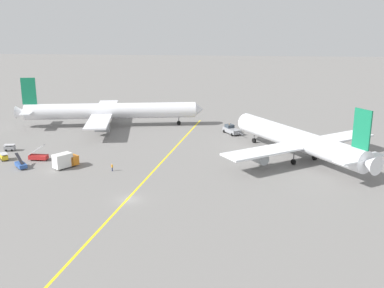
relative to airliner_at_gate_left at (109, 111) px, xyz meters
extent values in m
plane|color=slate|center=(18.90, -59.05, -4.84)|extent=(600.00, 600.00, 0.00)
cube|color=yellow|center=(19.87, -49.05, -4.83)|extent=(17.18, 118.90, 0.01)
cylinder|color=silver|center=(0.60, 0.09, 0.10)|extent=(53.60, 13.04, 4.87)
cone|color=silver|center=(28.21, 4.39, 0.10)|extent=(3.46, 4.86, 4.48)
cone|color=silver|center=(-26.81, -4.17, 0.10)|extent=(4.16, 4.40, 3.90)
cube|color=silver|center=(-2.04, -0.32, -0.63)|extent=(12.78, 42.43, 0.44)
cube|color=silver|center=(-24.34, -3.79, 0.58)|extent=(5.16, 13.34, 0.28)
cube|color=#14724C|center=(-24.04, -3.74, 6.67)|extent=(4.40, 1.03, 8.28)
cylinder|color=#999EA3|center=(0.75, -11.77, -2.43)|extent=(4.55, 3.22, 2.60)
cylinder|color=#999EA3|center=(-2.86, 11.44, -2.43)|extent=(4.55, 3.22, 2.60)
cylinder|color=slate|center=(-3.55, 2.89, -3.14)|extent=(0.28, 0.28, 2.09)
cylinder|color=black|center=(-3.55, 2.89, -4.19)|extent=(1.37, 0.74, 1.30)
cylinder|color=slate|center=(-2.51, -3.83, -3.14)|extent=(0.28, 0.28, 2.09)
cylinder|color=black|center=(-2.51, -3.83, -4.19)|extent=(1.37, 0.74, 1.30)
cylinder|color=slate|center=(21.74, 3.38, -3.14)|extent=(0.28, 0.28, 2.09)
cylinder|color=black|center=(21.74, 3.38, -4.19)|extent=(1.37, 0.74, 1.30)
cylinder|color=white|center=(54.60, -29.85, 0.21)|extent=(28.27, 37.63, 5.09)
cone|color=white|center=(41.87, -11.49, 0.21)|extent=(5.44, 4.97, 4.68)
cone|color=white|center=(67.21, -48.03, 0.21)|extent=(5.40, 5.28, 4.07)
cube|color=white|center=(55.80, -31.58, -0.55)|extent=(39.49, 30.12, 0.44)
cube|color=white|center=(65.79, -45.98, 0.72)|extent=(12.51, 10.04, 0.28)
cube|color=#14724C|center=(65.62, -45.73, 6.99)|extent=(2.80, 3.82, 8.48)
cylinder|color=#999EA3|center=(65.27, -23.80, -2.35)|extent=(4.53, 4.93, 2.60)
cylinder|color=#999EA3|center=(45.20, -37.72, -2.35)|extent=(4.53, 4.93, 2.60)
cylinder|color=slate|center=(53.58, -34.34, -3.13)|extent=(0.28, 0.28, 2.11)
cylinder|color=black|center=(53.58, -34.34, -4.19)|extent=(1.19, 1.38, 1.30)
cylinder|color=slate|center=(59.17, -30.47, -3.13)|extent=(0.28, 0.28, 2.11)
cylinder|color=black|center=(59.17, -30.47, -4.19)|extent=(1.19, 1.38, 1.30)
cylinder|color=slate|center=(44.97, -15.95, -3.13)|extent=(0.28, 0.28, 2.11)
cylinder|color=black|center=(44.97, -15.95, -4.19)|extent=(1.19, 1.38, 1.30)
cube|color=gray|center=(38.78, -6.59, -3.78)|extent=(5.63, 6.84, 1.22)
cube|color=#333D47|center=(38.05, -5.39, -2.72)|extent=(3.04, 3.08, 0.90)
cylinder|color=#4C4C51|center=(41.28, -10.67, -3.66)|extent=(1.84, 2.83, 0.20)
sphere|color=orange|center=(38.05, -5.39, -2.09)|extent=(0.24, 0.24, 0.24)
cylinder|color=black|center=(36.43, -5.34, -4.39)|extent=(0.73, 0.92, 0.90)
cylinder|color=black|center=(38.73, -3.93, -4.39)|extent=(0.73, 0.92, 0.90)
cylinder|color=black|center=(38.82, -9.25, -4.39)|extent=(0.73, 0.92, 0.90)
cylinder|color=black|center=(41.13, -7.83, -4.39)|extent=(0.73, 0.92, 0.90)
cube|color=gold|center=(-17.14, -36.89, -4.04)|extent=(2.73, 2.99, 1.00)
cube|color=#B2B2B7|center=(-17.14, -36.89, -3.19)|extent=(2.87, 3.14, 0.12)
cylinder|color=black|center=(-18.14, -36.68, -4.54)|extent=(0.51, 0.60, 0.60)
cylinder|color=black|center=(-17.00, -35.87, -4.54)|extent=(0.51, 0.60, 0.60)
cylinder|color=black|center=(-17.27, -37.90, -4.54)|extent=(0.51, 0.60, 0.60)
cylinder|color=black|center=(-16.13, -37.09, -4.54)|extent=(0.51, 0.60, 0.60)
cube|color=orange|center=(1.08, -39.57, -3.44)|extent=(3.25, 3.22, 2.20)
cube|color=silver|center=(-0.56, -41.63, -2.94)|extent=(4.49, 4.78, 3.20)
cylinder|color=black|center=(-0.20, -40.05, -4.54)|extent=(0.53, 0.59, 0.60)
cylinder|color=black|center=(0.90, -40.92, -4.54)|extent=(0.53, 0.59, 0.60)
cylinder|color=black|center=(-1.13, -41.22, -4.54)|extent=(0.53, 0.59, 0.60)
cylinder|color=black|center=(-0.03, -42.09, -4.54)|extent=(0.53, 0.59, 0.60)
cube|color=#2D5199|center=(-10.43, -42.33, -4.09)|extent=(3.99, 4.19, 0.90)
cube|color=black|center=(-10.95, -41.73, -2.74)|extent=(3.32, 3.64, 1.83)
cylinder|color=black|center=(-11.45, -42.23, -4.54)|extent=(0.55, 0.58, 0.60)
cylinder|color=black|center=(-10.40, -41.31, -4.54)|extent=(0.55, 0.58, 0.60)
cylinder|color=black|center=(-10.46, -43.36, -4.54)|extent=(0.55, 0.58, 0.60)
cylinder|color=black|center=(-9.41, -42.43, -4.54)|extent=(0.55, 0.58, 0.60)
cube|color=gray|center=(-19.40, -29.08, -4.04)|extent=(2.77, 1.82, 1.00)
cube|color=#B2B2B7|center=(-19.40, -29.08, -3.19)|extent=(2.91, 1.91, 0.12)
cylinder|color=black|center=(-20.05, -29.87, -4.54)|extent=(0.62, 0.27, 0.60)
cylinder|color=black|center=(-20.23, -28.48, -4.54)|extent=(0.62, 0.27, 0.60)
cylinder|color=black|center=(-18.56, -29.68, -4.54)|extent=(0.62, 0.27, 0.60)
cylinder|color=black|center=(-18.74, -28.29, -4.54)|extent=(0.62, 0.27, 0.60)
cube|color=red|center=(-8.70, -36.15, -4.04)|extent=(4.56, 2.13, 1.00)
cube|color=silver|center=(-9.00, -36.14, -2.14)|extent=(4.21, 1.52, 2.71)
cylinder|color=black|center=(-7.93, -35.47, -4.54)|extent=(0.61, 0.22, 0.60)
cylinder|color=black|center=(-7.97, -36.87, -4.54)|extent=(0.61, 0.22, 0.60)
cylinder|color=black|center=(-9.43, -35.42, -4.54)|extent=(0.61, 0.22, 0.60)
cylinder|color=black|center=(-9.47, -36.82, -4.54)|extent=(0.61, 0.22, 0.60)
cylinder|color=#2D3351|center=(11.43, -42.68, -4.39)|extent=(0.28, 0.28, 0.89)
cylinder|color=orange|center=(11.43, -42.68, -3.63)|extent=(0.36, 0.36, 0.63)
sphere|color=beige|center=(11.43, -42.68, -3.20)|extent=(0.24, 0.24, 0.24)
cylinder|color=#F24C19|center=(11.13, -42.70, -3.51)|extent=(0.05, 0.05, 0.40)
camera|label=1|loc=(38.26, -143.33, 30.99)|focal=44.10mm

